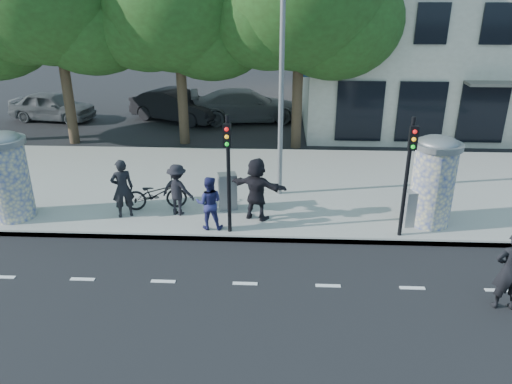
# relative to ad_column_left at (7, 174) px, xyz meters

# --- Properties ---
(ground) EXTENTS (120.00, 120.00, 0.00)m
(ground) POSITION_rel_ad_column_left_xyz_m (7.20, -4.50, -1.54)
(ground) COLOR black
(ground) RESTS_ON ground
(sidewalk) EXTENTS (40.00, 8.00, 0.15)m
(sidewalk) POSITION_rel_ad_column_left_xyz_m (7.20, 3.00, -1.46)
(sidewalk) COLOR gray
(sidewalk) RESTS_ON ground
(curb) EXTENTS (40.00, 0.10, 0.16)m
(curb) POSITION_rel_ad_column_left_xyz_m (7.20, -0.95, -1.46)
(curb) COLOR slate
(curb) RESTS_ON ground
(lane_dash_far) EXTENTS (32.00, 0.12, 0.01)m
(lane_dash_far) POSITION_rel_ad_column_left_xyz_m (7.20, -3.10, -1.53)
(lane_dash_far) COLOR silver
(lane_dash_far) RESTS_ON ground
(ad_column_left) EXTENTS (1.36, 1.36, 2.65)m
(ad_column_left) POSITION_rel_ad_column_left_xyz_m (0.00, 0.00, 0.00)
(ad_column_left) COLOR beige
(ad_column_left) RESTS_ON sidewalk
(ad_column_right) EXTENTS (1.36, 1.36, 2.65)m
(ad_column_right) POSITION_rel_ad_column_left_xyz_m (12.40, 0.20, 0.00)
(ad_column_right) COLOR beige
(ad_column_right) RESTS_ON sidewalk
(traffic_pole_near) EXTENTS (0.22, 0.31, 3.40)m
(traffic_pole_near) POSITION_rel_ad_column_left_xyz_m (6.60, -0.71, 0.69)
(traffic_pole_near) COLOR black
(traffic_pole_near) RESTS_ON sidewalk
(traffic_pole_far) EXTENTS (0.22, 0.31, 3.40)m
(traffic_pole_far) POSITION_rel_ad_column_left_xyz_m (11.40, -0.71, 0.69)
(traffic_pole_far) COLOR black
(traffic_pole_far) RESTS_ON sidewalk
(street_lamp) EXTENTS (0.25, 0.93, 8.00)m
(street_lamp) POSITION_rel_ad_column_left_xyz_m (8.00, 2.13, 3.26)
(street_lamp) COLOR slate
(street_lamp) RESTS_ON sidewalk
(tree_near_left) EXTENTS (6.80, 6.80, 8.97)m
(tree_near_left) POSITION_rel_ad_column_left_xyz_m (3.70, 8.20, 4.53)
(tree_near_left) COLOR #38281C
(tree_near_left) RESTS_ON ground
(ped_b) EXTENTS (0.78, 0.67, 1.81)m
(ped_b) POSITION_rel_ad_column_left_xyz_m (3.32, 0.20, -0.48)
(ped_b) COLOR black
(ped_b) RESTS_ON sidewalk
(ped_c) EXTENTS (0.78, 0.61, 1.58)m
(ped_c) POSITION_rel_ad_column_left_xyz_m (6.00, -0.46, -0.60)
(ped_c) COLOR navy
(ped_c) RESTS_ON sidewalk
(ped_d) EXTENTS (1.17, 0.89, 1.60)m
(ped_d) POSITION_rel_ad_column_left_xyz_m (4.92, 0.43, -0.59)
(ped_d) COLOR black
(ped_d) RESTS_ON sidewalk
(ped_f) EXTENTS (1.88, 1.25, 1.91)m
(ped_f) POSITION_rel_ad_column_left_xyz_m (7.33, 0.24, -0.43)
(ped_f) COLOR black
(ped_f) RESTS_ON sidewalk
(man_road) EXTENTS (0.69, 0.46, 1.88)m
(man_road) POSITION_rel_ad_column_left_xyz_m (13.03, -3.75, -0.60)
(man_road) COLOR black
(man_road) RESTS_ON ground
(bicycle) EXTENTS (1.06, 2.00, 1.00)m
(bicycle) POSITION_rel_ad_column_left_xyz_m (4.16, 0.78, -0.89)
(bicycle) COLOR black
(bicycle) RESTS_ON sidewalk
(cabinet_left) EXTENTS (0.64, 0.53, 1.16)m
(cabinet_left) POSITION_rel_ad_column_left_xyz_m (6.39, 0.90, -0.81)
(cabinet_left) COLOR slate
(cabinet_left) RESTS_ON sidewalk
(cabinet_right) EXTENTS (0.57, 0.45, 1.07)m
(cabinet_right) POSITION_rel_ad_column_left_xyz_m (11.86, 0.00, -0.85)
(cabinet_right) COLOR gray
(cabinet_right) RESTS_ON sidewalk
(car_left) EXTENTS (2.41, 4.60, 1.49)m
(car_left) POSITION_rel_ad_column_left_xyz_m (-3.91, 11.87, -0.79)
(car_left) COLOR #52565A
(car_left) RESTS_ON ground
(car_mid) EXTENTS (3.63, 5.20, 1.62)m
(car_mid) POSITION_rel_ad_column_left_xyz_m (2.59, 12.06, -0.73)
(car_mid) COLOR black
(car_mid) RESTS_ON ground
(car_right) EXTENTS (3.26, 5.97, 1.64)m
(car_right) POSITION_rel_ad_column_left_xyz_m (6.21, 12.22, -0.72)
(car_right) COLOR #56595E
(car_right) RESTS_ON ground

